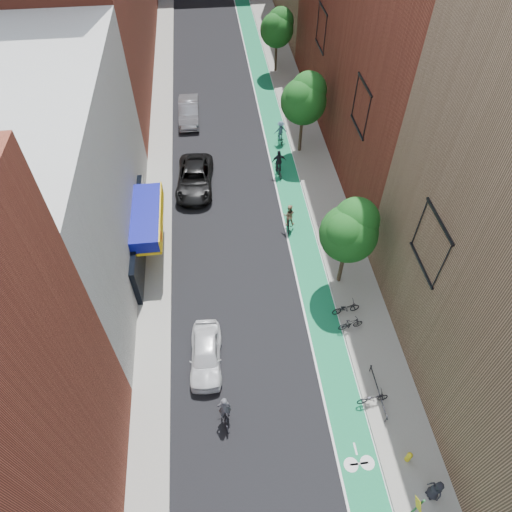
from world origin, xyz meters
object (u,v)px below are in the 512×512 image
object	(u,v)px
parked_car_black	(195,178)
pedestrian	(436,490)
cyclist_lead	(225,413)
cyclist_lane_far	(281,133)
parked_car_silver	(189,111)
cyclist_lane_mid	(279,165)
cyclist_lane_near	(289,219)
fire_hydrant	(409,457)
parked_car_white	(206,354)

from	to	relation	value
parked_car_black	pedestrian	size ratio (longest dim) A/B	3.75
parked_car_black	cyclist_lead	world-z (taller)	cyclist_lead
cyclist_lead	cyclist_lane_far	xyz separation A→B (m)	(6.40, 23.59, 0.14)
parked_car_silver	cyclist_lane_mid	xyz separation A→B (m)	(6.86, -8.83, 0.08)
cyclist_lane_near	fire_hydrant	bearing A→B (deg)	109.30
parked_car_white	fire_hydrant	xyz separation A→B (m)	(9.28, -6.43, -0.17)
parked_car_white	parked_car_black	xyz separation A→B (m)	(-0.18, 15.12, 0.08)
parked_car_silver	cyclist_lane_far	size ratio (longest dim) A/B	2.51
parked_car_black	cyclist_lane_mid	xyz separation A→B (m)	(6.59, 0.75, 0.09)
parked_car_silver	fire_hydrant	bearing A→B (deg)	-71.32
pedestrian	parked_car_white	bearing A→B (deg)	-143.50
cyclist_lane_near	parked_car_silver	bearing A→B (deg)	-57.34
parked_car_white	parked_car_black	bearing A→B (deg)	94.03
cyclist_lane_far	fire_hydrant	bearing A→B (deg)	87.25
cyclist_lead	cyclist_lane_near	xyz separation A→B (m)	(5.39, 13.22, 0.13)
parked_car_black	cyclist_lead	bearing A→B (deg)	-82.46
parked_car_silver	cyclist_lane_far	world-z (taller)	cyclist_lane_far
cyclist_lead	pedestrian	world-z (taller)	cyclist_lead
cyclist_lead	cyclist_lane_near	size ratio (longest dim) A/B	1.05
cyclist_lane_near	cyclist_lane_mid	size ratio (longest dim) A/B	0.94
cyclist_lead	fire_hydrant	world-z (taller)	cyclist_lead
cyclist_lane_mid	parked_car_white	bearing A→B (deg)	62.08
parked_car_black	fire_hydrant	world-z (taller)	parked_car_black
cyclist_lane_near	parked_car_white	bearing A→B (deg)	66.31
parked_car_black	cyclist_lane_mid	bearing A→B (deg)	10.94
parked_car_black	cyclist_lane_far	bearing A→B (deg)	38.93
parked_car_white	cyclist_lane_mid	bearing A→B (deg)	71.34
cyclist_lane_far	pedestrian	bearing A→B (deg)	88.15
parked_car_white	parked_car_black	size ratio (longest dim) A/B	0.73
parked_car_silver	pedestrian	xyz separation A→B (m)	(10.30, -32.73, 0.10)
cyclist_lead	cyclist_lane_mid	distance (m)	20.06
cyclist_lane_near	cyclist_lane_mid	bearing A→B (deg)	-83.41
cyclist_lane_near	pedestrian	bearing A→B (deg)	110.13
parked_car_white	parked_car_black	distance (m)	15.12
cyclist_lane_near	fire_hydrant	world-z (taller)	cyclist_lane_near
parked_car_silver	cyclist_lane_mid	bearing A→B (deg)	-50.84
cyclist_lead	pedestrian	size ratio (longest dim) A/B	1.42
parked_car_black	parked_car_silver	size ratio (longest dim) A/B	1.16
parked_car_white	cyclist_lane_far	size ratio (longest dim) A/B	2.13
parked_car_white	fire_hydrant	distance (m)	11.29
pedestrian	fire_hydrant	world-z (taller)	pedestrian
cyclist_lane_mid	pedestrian	xyz separation A→B (m)	(3.45, -23.90, 0.02)
parked_car_silver	cyclist_lane_far	xyz separation A→B (m)	(7.66, -4.50, 0.06)
cyclist_lane_near	fire_hydrant	xyz separation A→B (m)	(3.08, -16.25, -0.32)
parked_car_silver	cyclist_lane_far	bearing A→B (deg)	-29.13
parked_car_white	cyclist_lead	world-z (taller)	cyclist_lead
cyclist_lane_near	fire_hydrant	size ratio (longest dim) A/B	2.74
parked_car_silver	cyclist_lane_near	world-z (taller)	cyclist_lane_near
cyclist_lane_near	fire_hydrant	distance (m)	16.54
parked_car_white	pedestrian	size ratio (longest dim) A/B	2.75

